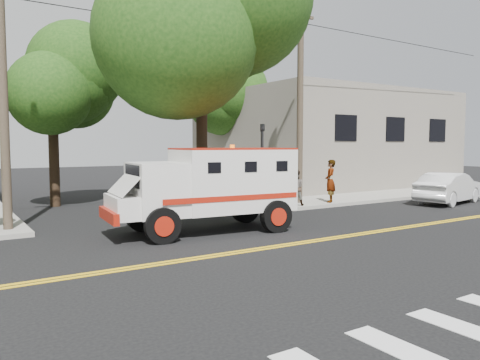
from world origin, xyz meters
TOP-DOWN VIEW (x-y plane):
  - ground at (0.00, 0.00)m, footprint 100.00×100.00m
  - sidewalk_ne at (13.50, 13.50)m, footprint 17.00×17.00m
  - building_right at (15.00, 14.00)m, footprint 14.00×12.00m
  - utility_pole_left at (-5.60, 6.00)m, footprint 0.28×0.28m
  - utility_pole_right at (6.30, 6.20)m, footprint 0.28×0.28m
  - tree_main at (1.94, 6.21)m, footprint 6.08×5.70m
  - tree_left at (-2.68, 11.79)m, footprint 4.48×4.20m
  - tree_right at (8.84, 15.77)m, footprint 4.80×4.50m
  - traffic_signal at (3.80, 5.60)m, footprint 0.15×0.18m
  - armored_truck at (-0.13, 2.88)m, footprint 6.02×2.82m
  - parked_sedan at (12.81, 3.07)m, footprint 4.63×2.35m
  - pedestrian_a at (7.52, 5.50)m, footprint 0.83×0.82m
  - pedestrian_b at (5.50, 5.50)m, footprint 0.93×0.87m

SIDE VIEW (x-z plane):
  - ground at x=0.00m, z-range 0.00..0.00m
  - sidewalk_ne at x=13.50m, z-range 0.00..0.15m
  - parked_sedan at x=12.81m, z-range 0.00..1.46m
  - pedestrian_b at x=5.50m, z-range 0.15..1.68m
  - pedestrian_a at x=7.52m, z-range 0.15..2.09m
  - armored_truck at x=-0.13m, z-range 0.18..2.84m
  - traffic_signal at x=3.80m, z-range 0.43..4.03m
  - building_right at x=15.00m, z-range 0.15..6.15m
  - utility_pole_left at x=-5.60m, z-range 0.00..9.00m
  - utility_pole_right at x=6.30m, z-range 0.00..9.00m
  - tree_left at x=-2.68m, z-range 1.88..9.58m
  - tree_right at x=8.84m, z-range 1.99..10.19m
  - tree_main at x=1.94m, z-range 2.27..12.12m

